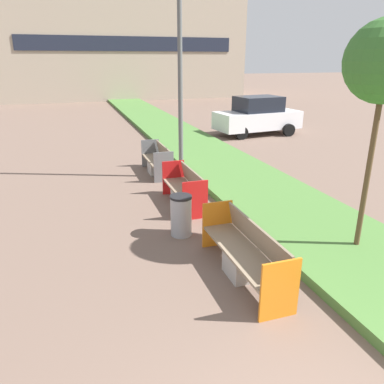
# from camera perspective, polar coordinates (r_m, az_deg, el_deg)

# --- Properties ---
(planter_grass_strip) EXTENTS (2.80, 120.00, 0.18)m
(planter_grass_strip) POSITION_cam_1_polar(r_m,az_deg,el_deg) (14.42, 2.27, 5.63)
(planter_grass_strip) COLOR #4C7A38
(planter_grass_strip) RESTS_ON ground
(building_backdrop) EXTENTS (21.97, 8.53, 8.72)m
(building_backdrop) POSITION_cam_1_polar(r_m,az_deg,el_deg) (39.13, -10.48, 20.48)
(building_backdrop) COLOR tan
(building_backdrop) RESTS_ON ground
(bench_orange_frame) EXTENTS (0.65, 2.43, 0.94)m
(bench_orange_frame) POSITION_cam_1_polar(r_m,az_deg,el_deg) (6.59, 8.11, -9.63)
(bench_orange_frame) COLOR #ADA8A0
(bench_orange_frame) RESTS_ON ground
(bench_red_frame) EXTENTS (0.65, 1.93, 0.94)m
(bench_red_frame) POSITION_cam_1_polar(r_m,az_deg,el_deg) (9.58, -1.13, 0.05)
(bench_red_frame) COLOR #ADA8A0
(bench_red_frame) RESTS_ON ground
(bench_grey_frame) EXTENTS (0.65, 1.95, 0.94)m
(bench_grey_frame) POSITION_cam_1_polar(r_m,az_deg,el_deg) (12.35, -5.23, 4.48)
(bench_grey_frame) COLOR #ADA8A0
(bench_grey_frame) RESTS_ON ground
(litter_bin) EXTENTS (0.46, 0.46, 0.89)m
(litter_bin) POSITION_cam_1_polar(r_m,az_deg,el_deg) (7.94, -1.68, -3.58)
(litter_bin) COLOR #9EA0A5
(litter_bin) RESTS_ON ground
(street_lamp_post) EXTENTS (0.24, 0.44, 8.85)m
(street_lamp_post) POSITION_cam_1_polar(r_m,az_deg,el_deg) (11.55, -1.92, 25.79)
(street_lamp_post) COLOR #56595B
(street_lamp_post) RESTS_ON ground
(parked_car_distant) EXTENTS (4.36, 2.17, 1.86)m
(parked_car_distant) POSITION_cam_1_polar(r_m,az_deg,el_deg) (19.09, 9.97, 11.33)
(parked_car_distant) COLOR silver
(parked_car_distant) RESTS_ON ground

